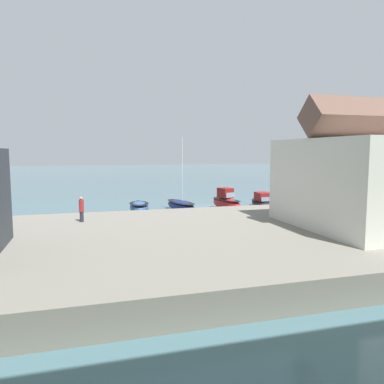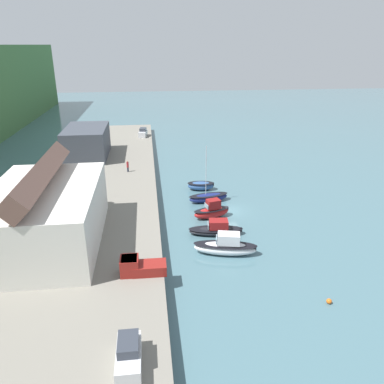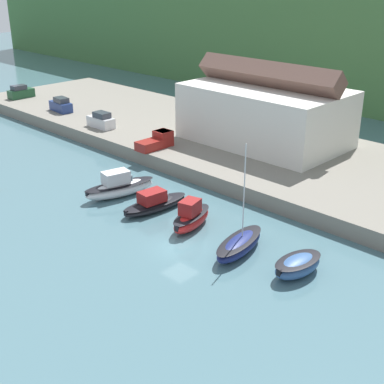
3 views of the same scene
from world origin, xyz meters
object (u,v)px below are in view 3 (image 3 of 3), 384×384
Objects in this scene: moored_boat_0 at (119,187)px; parked_car_2 at (61,105)px; moored_boat_1 at (155,203)px; moored_boat_2 at (191,217)px; parked_car_0 at (101,121)px; moored_boat_3 at (239,245)px; moored_boat_4 at (298,265)px; pickup_truck_0 at (157,141)px; parked_car_3 at (21,92)px.

parked_car_2 is at bearing 169.82° from moored_boat_0.
moored_boat_2 reaches higher than moored_boat_1.
parked_car_0 is at bearing -90.58° from parked_car_2.
moored_boat_1 is at bearing 162.52° from moored_boat_2.
parked_car_0 is (-22.63, 10.71, 1.84)m from moored_boat_1.
moored_boat_3 reaches higher than moored_boat_4.
pickup_truck_0 is at bearing 142.09° from moored_boat_1.
moored_boat_4 is 1.15× the size of parked_car_3.
pickup_truck_0 is (-10.60, 10.08, 1.75)m from moored_boat_1.
parked_car_0 and parked_car_3 have the same top height.
parked_car_0 is (-39.32, 10.99, 1.80)m from moored_boat_4.
moored_boat_4 is 64.66m from parked_car_3.
pickup_truck_0 is at bearing -93.02° from parked_car_0.
parked_car_0 is 0.88× the size of pickup_truck_0.
moored_boat_1 is 25.10m from parked_car_0.
moored_boat_1 is 1.29× the size of moored_boat_2.
pickup_truck_0 is at bearing 130.16° from moored_boat_0.
moored_boat_0 is 1.07× the size of moored_boat_1.
moored_boat_1 is 5.27m from moored_boat_2.
parked_car_3 is (-24.10, 1.48, 0.00)m from parked_car_0.
parked_car_2 reaches higher than moored_boat_2.
pickup_truck_0 is at bearing -3.85° from parked_car_3.
moored_boat_4 is 40.86m from parked_car_0.
parked_car_2 is at bearing 176.41° from pickup_truck_0.
moored_boat_2 reaches higher than moored_boat_0.
pickup_truck_0 is at bearing 132.34° from moored_boat_2.
moored_boat_0 is 16.49m from moored_boat_3.
parked_car_2 is (-34.14, 11.83, 1.84)m from moored_boat_1.
parked_car_3 is at bearing 152.01° from moored_boat_2.
parked_car_2 is (-28.96, 12.03, 1.54)m from moored_boat_0.
moored_boat_2 is 1.38× the size of parked_car_0.
moored_boat_2 is 1.38× the size of parked_car_3.
moored_boat_3 is 2.16× the size of parked_car_2.
parked_car_2 is (-50.83, 12.11, 1.80)m from moored_boat_4.
moored_boat_4 is 52.28m from parked_car_2.
pickup_truck_0 reaches higher than moored_boat_2.
moored_boat_3 is 1.92× the size of moored_boat_4.
parked_car_2 is (-11.51, 1.12, 0.00)m from parked_car_0.
moored_boat_3 is 24.50m from pickup_truck_0.
moored_boat_2 is at bearing 12.02° from moored_boat_0.
moored_boat_1 is 1.54× the size of moored_boat_4.
pickup_truck_0 is (-27.29, 10.36, 1.70)m from moored_boat_4.
moored_boat_3 is at bearing -13.10° from parked_car_3.
parked_car_3 reaches higher than moored_boat_4.
parked_car_3 reaches higher than pickup_truck_0.
moored_boat_3 is at bearing -19.19° from moored_boat_2.
moored_boat_0 is 1.38× the size of moored_boat_2.
moored_boat_2 reaches higher than moored_boat_4.
moored_boat_3 is at bearing -108.72° from parked_car_0.
pickup_truck_0 reaches higher than moored_boat_4.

